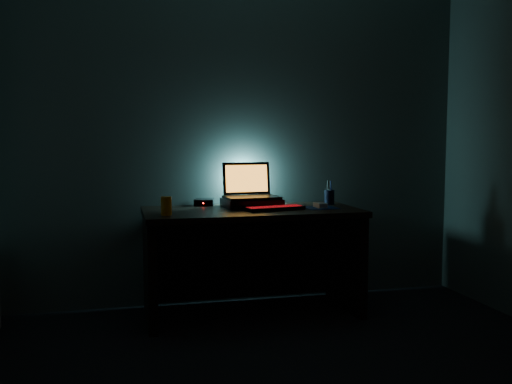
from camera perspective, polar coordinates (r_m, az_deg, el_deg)
room at (r=2.41m, az=8.59°, el=5.47°), size 3.50×4.00×2.50m
desk at (r=4.08m, az=-0.58°, el=-5.24°), size 1.50×0.70×0.75m
riser at (r=4.12m, az=-0.44°, el=-1.08°), size 0.42×0.33×0.06m
laptop at (r=4.16m, az=-0.65°, el=0.23°), size 0.40×0.31×0.26m
keyboard at (r=3.94m, az=1.88°, el=-1.63°), size 0.43×0.22×0.03m
mousepad at (r=4.08m, az=6.44°, el=-1.57°), size 0.23×0.22×0.00m
mouse at (r=4.08m, az=6.44°, el=-1.31°), size 0.07×0.11×0.03m
pen_cup at (r=4.30m, az=7.35°, el=-0.53°), size 0.09×0.09×0.11m
juice_glass at (r=3.72m, az=-8.96°, el=-1.38°), size 0.09×0.09×0.12m
router at (r=4.22m, az=-5.23°, el=-1.03°), size 0.16×0.14×0.05m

